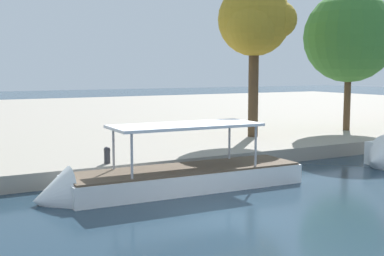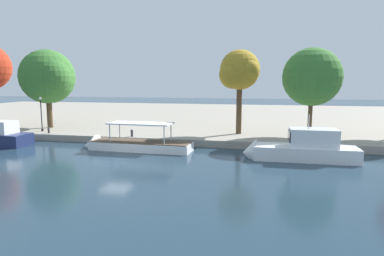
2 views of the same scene
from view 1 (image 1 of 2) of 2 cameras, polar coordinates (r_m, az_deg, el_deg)
The scene contains 6 objects.
ground_plane at distance 17.88m, azimuth 4.74°, elevation -9.81°, with size 220.00×220.00×0.00m, color #1E3342.
dock_promenade at distance 50.08m, azimuth -18.00°, elevation 0.86°, with size 120.00×55.00×0.75m, color gray.
tour_boat_1 at distance 21.51m, azimuth -3.04°, elevation -6.13°, with size 11.43×3.02×3.76m.
mooring_bollard_1 at distance 23.79m, azimuth -9.33°, elevation -2.90°, with size 0.30×0.30×0.77m.
tree_1 at distance 32.72m, azimuth 7.03°, elevation 11.47°, with size 4.54×4.54×9.60m.
tree_3 at distance 37.73m, azimuth 17.05°, elevation 9.55°, with size 6.26×6.26×9.62m.
Camera 1 is at (-9.61, -14.22, 5.01)m, focal length 48.42 mm.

